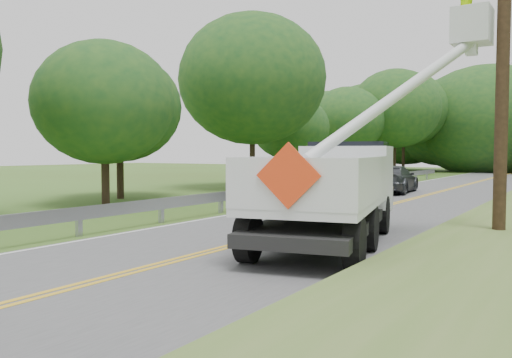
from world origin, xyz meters
The scene contains 8 objects.
ground centered at (0.00, 0.00, 0.00)m, with size 140.00×140.00×0.00m, color #435920.
road centered at (0.00, 14.00, 0.01)m, with size 7.20×96.00×0.03m.
guardrail centered at (-4.02, 14.91, 0.55)m, with size 0.18×48.00×0.77m.
treeline_left centered at (-10.25, 31.14, 5.72)m, with size 10.70×56.79×10.70m.
bucket_truck centered at (1.71, 7.54, 1.56)m, with size 4.93×7.30×6.81m.
suv_silver centered at (-2.44, 15.65, 0.89)m, with size 2.89×6.28×1.74m, color #A6A8AC.
suv_darkgrey centered at (-1.93, 22.14, 0.74)m, with size 2.00×4.93×1.43m, color #3B3F44.
stop_sign_permanent centered at (-4.61, 19.65, 1.75)m, with size 0.56×0.06×2.62m.
Camera 1 is at (6.83, -4.44, 2.15)m, focal length 36.12 mm.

